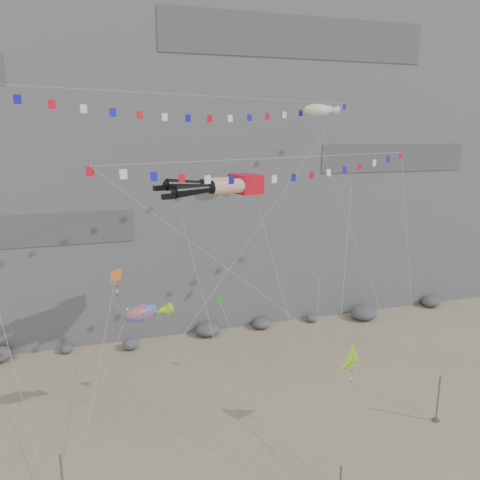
# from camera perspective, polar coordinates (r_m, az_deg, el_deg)

# --- Properties ---
(ground) EXTENTS (120.00, 120.00, 0.00)m
(ground) POSITION_cam_1_polar(r_m,az_deg,el_deg) (36.11, 2.75, -22.23)
(ground) COLOR tan
(ground) RESTS_ON ground
(cliff) EXTENTS (80.00, 28.00, 50.00)m
(cliff) POSITION_cam_1_polar(r_m,az_deg,el_deg) (60.68, -7.73, 16.85)
(cliff) COLOR slate
(cliff) RESTS_ON ground
(talus_boulders) EXTENTS (60.00, 3.00, 1.20)m
(talus_boulders) POSITION_cam_1_polar(r_m,az_deg,el_deg) (50.09, -3.96, -10.83)
(talus_boulders) COLOR #5D5C61
(talus_boulders) RESTS_ON ground
(anchor_pole_right) EXTENTS (0.12, 0.12, 3.63)m
(anchor_pole_right) POSITION_cam_1_polar(r_m,az_deg,el_deg) (38.85, 22.99, -17.41)
(anchor_pole_right) COLOR slate
(anchor_pole_right) RESTS_ON ground
(legs_kite) EXTENTS (8.37, 16.26, 22.48)m
(legs_kite) POSITION_cam_1_polar(r_m,az_deg,el_deg) (34.87, -2.40, 6.63)
(legs_kite) COLOR red
(legs_kite) RESTS_ON ground
(flag_banner_upper) EXTENTS (31.33, 18.43, 28.83)m
(flag_banner_upper) POSITION_cam_1_polar(r_m,az_deg,el_deg) (36.92, -5.07, 17.10)
(flag_banner_upper) COLOR red
(flag_banner_upper) RESTS_ON ground
(flag_banner_lower) EXTENTS (26.63, 10.06, 21.90)m
(flag_banner_lower) POSITION_cam_1_polar(r_m,az_deg,el_deg) (34.12, 5.47, 9.92)
(flag_banner_lower) COLOR red
(flag_banner_lower) RESTS_ON ground
(harlequin_kite) EXTENTS (4.22, 6.66, 13.47)m
(harlequin_kite) POSITION_cam_1_polar(r_m,az_deg,el_deg) (31.39, -14.92, -4.33)
(harlequin_kite) COLOR red
(harlequin_kite) RESTS_ON ground
(fish_windsock) EXTENTS (8.04, 7.72, 12.56)m
(fish_windsock) POSITION_cam_1_polar(r_m,az_deg,el_deg) (32.43, -11.92, -8.71)
(fish_windsock) COLOR #EF4C0C
(fish_windsock) RESTS_ON ground
(delta_kite) EXTENTS (5.71, 6.70, 9.57)m
(delta_kite) POSITION_cam_1_polar(r_m,az_deg,el_deg) (33.16, 13.54, -13.98)
(delta_kite) COLOR yellow
(delta_kite) RESTS_ON ground
(blimp_windsock) EXTENTS (5.37, 13.02, 26.03)m
(blimp_windsock) POSITION_cam_1_polar(r_m,az_deg,el_deg) (43.69, 9.44, 15.27)
(blimp_windsock) COLOR beige
(blimp_windsock) RESTS_ON ground
(small_kite_a) EXTENTS (2.75, 13.09, 20.45)m
(small_kite_a) POSITION_cam_1_polar(r_m,az_deg,el_deg) (35.51, -7.65, 4.77)
(small_kite_a) COLOR orange
(small_kite_a) RESTS_ON ground
(small_kite_b) EXTENTS (5.48, 9.99, 14.26)m
(small_kite_b) POSITION_cam_1_polar(r_m,az_deg,el_deg) (37.02, 9.61, -5.32)
(small_kite_b) COLOR purple
(small_kite_b) RESTS_ON ground
(small_kite_c) EXTENTS (2.79, 9.56, 12.91)m
(small_kite_c) POSITION_cam_1_polar(r_m,az_deg,el_deg) (33.61, -2.45, -7.57)
(small_kite_c) COLOR #17952C
(small_kite_c) RESTS_ON ground
(small_kite_d) EXTENTS (9.51, 14.84, 23.10)m
(small_kite_d) POSITION_cam_1_polar(r_m,az_deg,el_deg) (41.67, 13.33, 5.44)
(small_kite_d) COLOR yellow
(small_kite_d) RESTS_ON ground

